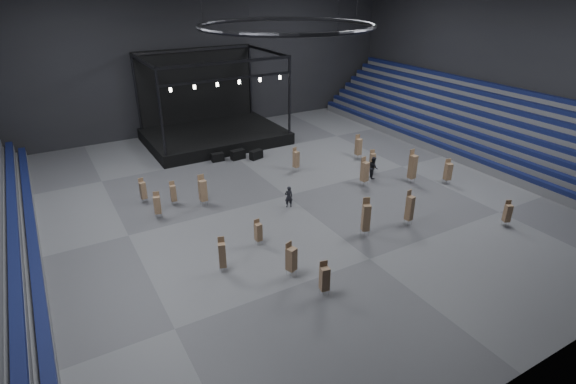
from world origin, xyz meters
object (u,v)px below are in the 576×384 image
chair_stack_4 (258,232)px  man_center (289,197)px  flight_case_mid (238,155)px  chair_stack_10 (157,204)px  chair_stack_13 (324,278)px  chair_stack_7 (291,258)px  chair_stack_3 (366,217)px  chair_stack_5 (203,190)px  chair_stack_12 (358,146)px  flight_case_right (256,155)px  flight_case_left (218,157)px  stage (212,127)px  chair_stack_1 (222,254)px  chair_stack_8 (173,193)px  crew_member (373,167)px  chair_stack_11 (296,159)px  chair_stack_16 (365,171)px  chair_stack_2 (413,166)px  chair_stack_0 (448,171)px  chair_stack_14 (508,213)px  chair_stack_15 (372,160)px  chair_stack_9 (410,207)px  chair_stack_6 (143,190)px

chair_stack_4 → man_center: bearing=35.9°
flight_case_mid → chair_stack_10: chair_stack_10 is taller
man_center → chair_stack_13: bearing=83.3°
chair_stack_7 → chair_stack_3: bearing=-7.3°
chair_stack_5 → chair_stack_12: chair_stack_5 is taller
chair_stack_4 → flight_case_mid: bearing=66.7°
flight_case_right → flight_case_mid: bearing=151.9°
flight_case_left → chair_stack_3: chair_stack_3 is taller
stage → flight_case_left: (-1.93, -6.27, -1.05)m
flight_case_right → chair_stack_1: 18.72m
chair_stack_8 → chair_stack_10: bearing=-131.8°
chair_stack_4 → crew_member: crew_member is taller
chair_stack_11 → chair_stack_16: chair_stack_16 is taller
chair_stack_4 → chair_stack_12: chair_stack_12 is taller
chair_stack_2 → chair_stack_13: size_ratio=1.40×
chair_stack_0 → chair_stack_3: chair_stack_3 is taller
chair_stack_11 → man_center: (-4.16, -5.87, -0.31)m
chair_stack_11 → man_center: chair_stack_11 is taller
crew_member → chair_stack_14: bearing=-143.2°
chair_stack_15 → chair_stack_2: bearing=-52.5°
chair_stack_0 → chair_stack_8: chair_stack_0 is taller
flight_case_left → chair_stack_11: size_ratio=0.53×
chair_stack_4 → chair_stack_9: (10.48, -2.89, 0.35)m
chair_stack_0 → chair_stack_9: bearing=-140.4°
flight_case_mid → chair_stack_7: bearing=-105.1°
chair_stack_10 → flight_case_left: bearing=64.7°
chair_stack_8 → chair_stack_0: bearing=-14.3°
chair_stack_4 → chair_stack_13: size_ratio=0.86×
flight_case_mid → chair_stack_8: size_ratio=0.71×
flight_case_left → chair_stack_9: size_ratio=0.45×
chair_stack_3 → chair_stack_13: (-6.05, -3.96, -0.28)m
flight_case_left → man_center: size_ratio=0.69×
chair_stack_13 → chair_stack_15: 18.71m
chair_stack_0 → chair_stack_6: size_ratio=1.10×
chair_stack_1 → chair_stack_8: bearing=106.7°
chair_stack_4 → chair_stack_13: (0.79, -6.50, 0.15)m
man_center → crew_member: 9.33m
chair_stack_1 → chair_stack_9: chair_stack_9 is taller
chair_stack_4 → chair_stack_6: 11.24m
chair_stack_16 → man_center: 7.54m
flight_case_left → flight_case_right: flight_case_right is taller
chair_stack_0 → chair_stack_8: 22.75m
chair_stack_2 → chair_stack_11: bearing=128.9°
chair_stack_8 → chair_stack_16: bearing=-11.0°
chair_stack_11 → flight_case_mid: bearing=107.9°
flight_case_right → chair_stack_0: chair_stack_0 is taller
flight_case_left → chair_stack_1: size_ratio=0.51×
chair_stack_8 → chair_stack_11: bearing=11.1°
chair_stack_14 → flight_case_left: bearing=144.5°
chair_stack_7 → chair_stack_13: chair_stack_7 is taller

